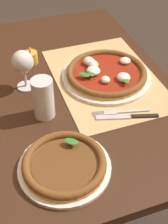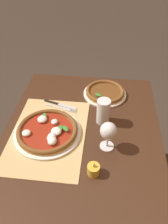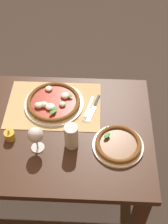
{
  "view_description": "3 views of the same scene",
  "coord_description": "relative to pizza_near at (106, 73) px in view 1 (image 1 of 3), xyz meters",
  "views": [
    {
      "loc": [
        -0.93,
        0.24,
        1.47
      ],
      "look_at": [
        -0.26,
        0.0,
        0.82
      ],
      "focal_mm": 50.0,
      "sensor_mm": 36.0,
      "label": 1
    },
    {
      "loc": [
        0.73,
        0.1,
        1.58
      ],
      "look_at": [
        -0.13,
        0.0,
        0.81
      ],
      "focal_mm": 35.0,
      "sensor_mm": 36.0,
      "label": 2
    },
    {
      "loc": [
        -0.25,
        1.06,
        2.1
      ],
      "look_at": [
        -0.2,
        -0.05,
        0.83
      ],
      "focal_mm": 50.0,
      "sensor_mm": 36.0,
      "label": 3
    }
  ],
  "objects": [
    {
      "name": "dining_table",
      "position": [
        0.02,
        0.18,
        -0.14
      ],
      "size": [
        1.17,
        0.82,
        0.74
      ],
      "color": "#382114",
      "rests_on": "ground"
    },
    {
      "name": "pizza_near",
      "position": [
        0.0,
        0.0,
        0.0
      ],
      "size": [
        0.35,
        0.35,
        0.05
      ],
      "color": "silver",
      "rests_on": "paper_placemat"
    },
    {
      "name": "fork",
      "position": [
        -0.21,
        0.03,
        -0.02
      ],
      "size": [
        0.06,
        0.2,
        0.0
      ],
      "color": "#B7B7BC",
      "rests_on": "paper_placemat"
    },
    {
      "name": "paper_placemat",
      "position": [
        -0.0,
        0.0,
        -0.02
      ],
      "size": [
        0.55,
        0.38,
        0.0
      ],
      "primitive_type": "cube",
      "color": "tan",
      "rests_on": "dining_table"
    },
    {
      "name": "ground_plane",
      "position": [
        0.02,
        0.18,
        -0.76
      ],
      "size": [
        24.0,
        24.0,
        0.0
      ],
      "primitive_type": "plane",
      "color": "#382D26"
    },
    {
      "name": "knife",
      "position": [
        -0.24,
        0.02,
        -0.02
      ],
      "size": [
        0.08,
        0.21,
        0.01
      ],
      "color": "black",
      "rests_on": "paper_placemat"
    },
    {
      "name": "votive_candle",
      "position": [
        0.21,
        0.25,
        0.0
      ],
      "size": [
        0.06,
        0.06,
        0.07
      ],
      "color": "gold",
      "rests_on": "dining_table"
    },
    {
      "name": "wine_glass",
      "position": [
        0.05,
        0.31,
        0.08
      ],
      "size": [
        0.08,
        0.08,
        0.16
      ],
      "color": "silver",
      "rests_on": "dining_table"
    },
    {
      "name": "pizza_far",
      "position": [
        -0.37,
        0.28,
        -0.0
      ],
      "size": [
        0.27,
        0.27,
        0.04
      ],
      "color": "silver",
      "rests_on": "dining_table"
    },
    {
      "name": "pint_glass",
      "position": [
        -0.13,
        0.28,
        0.05
      ],
      "size": [
        0.07,
        0.07,
        0.15
      ],
      "color": "silver",
      "rests_on": "dining_table"
    }
  ]
}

